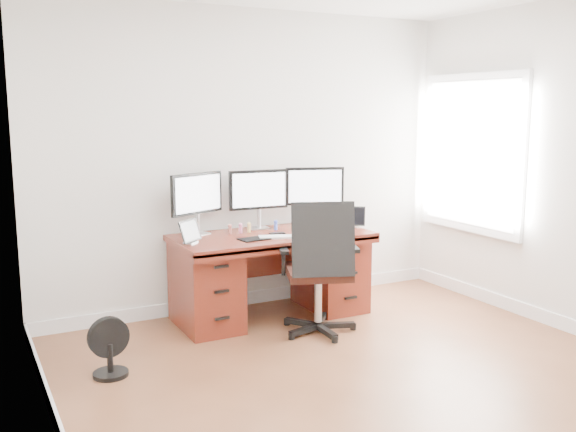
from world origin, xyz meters
name	(u,v)px	position (x,y,z in m)	size (l,w,h in m)	color
ground	(396,397)	(0.00, 0.00, 0.00)	(4.50, 4.50, 0.00)	brown
back_wall	(250,161)	(0.00, 2.25, 1.35)	(4.00, 0.10, 2.70)	silver
desk	(271,272)	(0.00, 1.83, 0.40)	(1.70, 0.80, 0.75)	#5E1E12
office_chair	(319,290)	(0.15, 1.24, 0.37)	(0.77, 0.77, 1.11)	black
floor_fan	(110,348)	(-1.55, 1.17, 0.20)	(0.29, 0.24, 0.41)	black
monitor_left	(197,196)	(-0.58, 2.07, 1.09)	(0.52, 0.25, 0.53)	silver
monitor_center	(259,192)	(0.00, 2.07, 1.09)	(0.55, 0.15, 0.53)	silver
monitor_right	(315,188)	(0.58, 2.07, 1.09)	(0.53, 0.20, 0.53)	silver
tablet_left	(190,233)	(-0.75, 1.75, 0.84)	(0.23, 0.20, 0.19)	silver
tablet_right	(353,218)	(0.80, 1.75, 0.84)	(0.23, 0.20, 0.19)	silver
keyboard	(277,237)	(-0.04, 1.63, 0.76)	(0.29, 0.13, 0.01)	white
trackpad	(307,233)	(0.26, 1.66, 0.76)	(0.13, 0.13, 0.01)	#B9BBC0
drawing_tablet	(254,239)	(-0.24, 1.64, 0.76)	(0.24, 0.16, 0.01)	black
phone	(277,233)	(0.04, 1.77, 0.76)	(0.13, 0.06, 0.01)	black
figurine_brown	(230,229)	(-0.33, 1.95, 0.80)	(0.04, 0.04, 0.09)	brown
figurine_pink	(241,228)	(-0.23, 1.95, 0.80)	(0.04, 0.04, 0.09)	#D66994
figurine_yellow	(249,227)	(-0.15, 1.95, 0.80)	(0.04, 0.04, 0.09)	tan
figurine_blue	(276,224)	(0.11, 1.95, 0.80)	(0.04, 0.04, 0.09)	#4C6BE7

